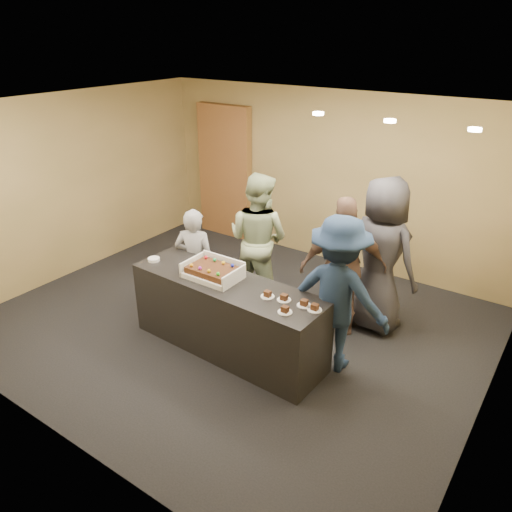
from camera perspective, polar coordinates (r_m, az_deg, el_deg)
name	(u,v)px	position (r m, az deg, el deg)	size (l,w,h in m)	color
room	(233,227)	(5.94, -2.66, 3.35)	(6.04, 6.00, 2.70)	black
serving_counter	(228,316)	(5.85, -3.24, -6.88)	(2.40, 0.70, 0.90)	black
storage_cabinet	(225,172)	(8.98, -3.56, 9.54)	(1.06, 0.15, 2.33)	brown
cake_box	(214,273)	(5.74, -4.82, -1.96)	(0.63, 0.44, 0.19)	white
sheet_cake	(213,270)	(5.70, -4.99, -1.57)	(0.54, 0.37, 0.11)	#3B210D
plate_stack	(154,259)	(6.24, -11.60, -0.38)	(0.15, 0.15, 0.04)	white
slice_a	(268,295)	(5.31, 1.33, -4.46)	(0.15, 0.15, 0.07)	white
slice_b	(284,298)	(5.26, 3.23, -4.84)	(0.15, 0.15, 0.07)	white
slice_c	(285,310)	(5.05, 3.33, -6.21)	(0.15, 0.15, 0.07)	white
slice_d	(304,304)	(5.17, 5.52, -5.45)	(0.15, 0.15, 0.07)	white
slice_e	(315,308)	(5.11, 6.72, -5.93)	(0.15, 0.15, 0.07)	white
person_server_grey	(195,262)	(6.52, -6.96, -0.73)	(0.53, 0.35, 1.46)	gray
person_sage_man	(258,239)	(6.71, 0.24, 1.93)	(0.89, 0.69, 1.83)	#9AA97D
person_navy_man	(338,295)	(5.44, 9.32, -4.40)	(1.16, 0.67, 1.79)	#182945
person_brown_extra	(344,268)	(6.06, 9.97, -1.36)	(1.04, 0.43, 1.78)	brown
person_dark_suit	(381,256)	(6.25, 14.09, 0.04)	(0.96, 0.63, 1.97)	#29282D
ceiling_spotlights	(390,121)	(5.27, 15.06, 14.69)	(1.72, 0.12, 0.03)	#FFEAC6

